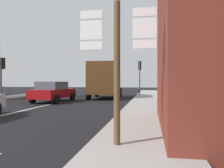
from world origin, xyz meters
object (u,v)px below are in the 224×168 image
(route_sign_post, at_px, (117,62))
(traffic_light_near_left, at_px, (2,69))
(traffic_light_far_right, at_px, (140,70))
(delivery_truck, at_px, (105,79))
(sedan_far, at_px, (53,91))

(route_sign_post, bearing_deg, traffic_light_near_left, 133.94)
(traffic_light_near_left, height_order, traffic_light_far_right, traffic_light_far_right)
(delivery_truck, bearing_deg, traffic_light_far_right, 51.68)
(delivery_truck, height_order, route_sign_post, route_sign_post)
(sedan_far, xyz_separation_m, traffic_light_near_left, (-4.77, 0.96, 1.74))
(traffic_light_near_left, bearing_deg, traffic_light_far_right, 31.17)
(sedan_far, bearing_deg, route_sign_post, -59.25)
(route_sign_post, xyz_separation_m, traffic_light_far_right, (-0.35, 17.84, 0.70))
(traffic_light_near_left, bearing_deg, route_sign_post, -46.06)
(route_sign_post, bearing_deg, traffic_light_far_right, 91.12)
(sedan_far, xyz_separation_m, route_sign_post, (6.21, -10.44, 1.15))
(traffic_light_far_right, bearing_deg, route_sign_post, -88.88)
(delivery_truck, xyz_separation_m, traffic_light_far_right, (2.82, 3.57, 0.96))
(sedan_far, distance_m, route_sign_post, 12.20)
(sedan_far, height_order, traffic_light_near_left, traffic_light_near_left)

